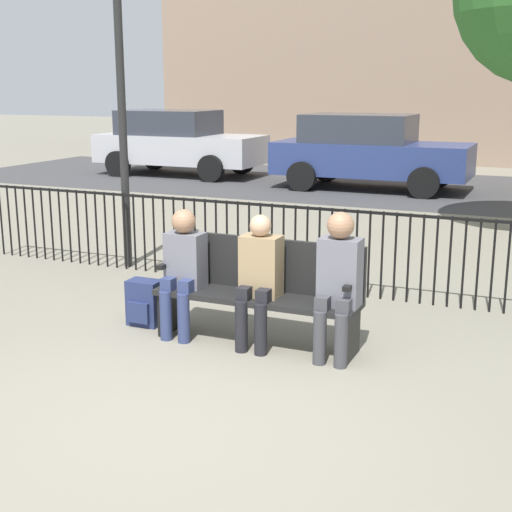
# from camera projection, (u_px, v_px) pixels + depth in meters

# --- Properties ---
(ground_plane) EXTENTS (80.00, 80.00, 0.00)m
(ground_plane) POSITION_uv_depth(u_px,v_px,m) (161.00, 421.00, 4.87)
(ground_plane) COLOR gray
(park_bench) EXTENTS (1.84, 0.45, 0.92)m
(park_bench) POSITION_uv_depth(u_px,v_px,m) (260.00, 287.00, 6.27)
(park_bench) COLOR black
(park_bench) RESTS_ON ground
(seated_person_0) EXTENTS (0.34, 0.39, 1.16)m
(seated_person_0) POSITION_uv_depth(u_px,v_px,m) (183.00, 266.00, 6.38)
(seated_person_0) COLOR navy
(seated_person_0) RESTS_ON ground
(seated_person_1) EXTENTS (0.34, 0.39, 1.17)m
(seated_person_1) POSITION_uv_depth(u_px,v_px,m) (259.00, 275.00, 6.10)
(seated_person_1) COLOR black
(seated_person_1) RESTS_ON ground
(seated_person_2) EXTENTS (0.34, 0.39, 1.24)m
(seated_person_2) POSITION_uv_depth(u_px,v_px,m) (338.00, 278.00, 5.82)
(seated_person_2) COLOR #3D3D42
(seated_person_2) RESTS_ON ground
(backpack) EXTENTS (0.32, 0.24, 0.44)m
(backpack) POSITION_uv_depth(u_px,v_px,m) (145.00, 303.00, 6.77)
(backpack) COLOR navy
(backpack) RESTS_ON ground
(fence_railing) EXTENTS (9.01, 0.03, 0.95)m
(fence_railing) POSITION_uv_depth(u_px,v_px,m) (320.00, 242.00, 7.78)
(fence_railing) COLOR black
(fence_railing) RESTS_ON ground
(lamp_post) EXTENTS (0.28, 0.28, 4.22)m
(lamp_post) POSITION_uv_depth(u_px,v_px,m) (119.00, 41.00, 8.39)
(lamp_post) COLOR black
(lamp_post) RESTS_ON ground
(street_surface) EXTENTS (24.00, 6.00, 0.01)m
(street_surface) POSITION_uv_depth(u_px,v_px,m) (445.00, 190.00, 15.56)
(street_surface) COLOR #3D3D3F
(street_surface) RESTS_ON ground
(parked_car_0) EXTENTS (4.20, 1.94, 1.62)m
(parked_car_0) POSITION_uv_depth(u_px,v_px,m) (368.00, 151.00, 15.49)
(parked_car_0) COLOR navy
(parked_car_0) RESTS_ON ground
(parked_car_2) EXTENTS (4.20, 1.94, 1.62)m
(parked_car_2) POSITION_uv_depth(u_px,v_px,m) (177.00, 142.00, 17.94)
(parked_car_2) COLOR #B7B7BC
(parked_car_2) RESTS_ON ground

